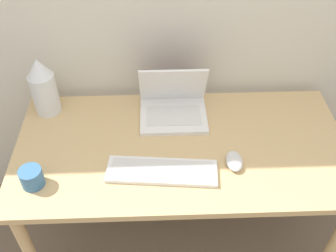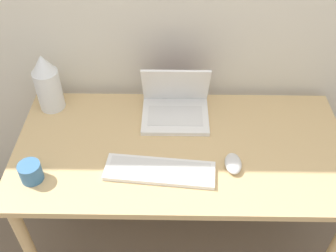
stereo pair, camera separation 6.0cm
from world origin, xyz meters
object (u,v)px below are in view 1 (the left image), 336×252
(laptop, at_px, (173,105))
(mouse, at_px, (234,161))
(mug, at_px, (32,177))
(keyboard, at_px, (162,171))
(vase, at_px, (43,87))

(laptop, height_order, mouse, laptop)
(laptop, bearing_deg, mouse, -53.76)
(mouse, relative_size, mug, 1.27)
(mug, bearing_deg, mouse, 5.41)
(keyboard, xyz_separation_m, mouse, (0.29, 0.04, 0.01))
(mouse, height_order, vase, vase)
(laptop, height_order, mug, laptop)
(laptop, height_order, keyboard, laptop)
(mouse, bearing_deg, vase, 155.86)
(mug, bearing_deg, laptop, 35.13)
(mouse, distance_m, mug, 0.80)
(vase, relative_size, mug, 3.22)
(keyboard, height_order, mouse, mouse)
(keyboard, bearing_deg, mug, -175.60)
(laptop, xyz_separation_m, vase, (-0.58, 0.05, 0.09))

